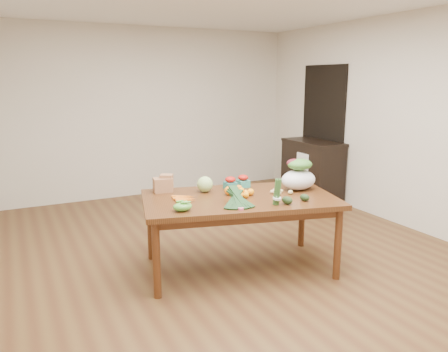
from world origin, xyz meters
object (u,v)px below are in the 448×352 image
cabbage (205,184)px  salad_bag (298,176)px  mandarin_cluster (241,192)px  cabinet (312,170)px  kale_bunch (238,198)px  asparagus_bundle (277,192)px  dining_table (239,233)px  paper_bag (163,183)px

cabbage → salad_bag: 0.98m
cabbage → mandarin_cluster: size_ratio=0.90×
cabinet → salad_bag: 2.45m
kale_bunch → asparagus_bundle: bearing=-3.7°
cabbage → dining_table: bearing=-55.5°
mandarin_cluster → paper_bag: bearing=140.8°
cabbage → asparagus_bundle: 0.83m
dining_table → asparagus_bundle: asparagus_bundle is taller
cabinet → asparagus_bundle: asparagus_bundle is taller
paper_bag → mandarin_cluster: paper_bag is taller
asparagus_bundle → salad_bag: 0.64m
cabbage → mandarin_cluster: 0.41m
dining_table → cabbage: 0.60m
kale_bunch → salad_bag: (0.86, 0.27, 0.07)m
dining_table → cabbage: bearing=138.4°
salad_bag → asparagus_bundle: bearing=-143.3°
salad_bag → mandarin_cluster: bearing=177.7°
cabbage → salad_bag: size_ratio=0.43×
cabinet → kale_bunch: size_ratio=2.55×
kale_bunch → salad_bag: size_ratio=1.05×
paper_bag → salad_bag: 1.41m
cabbage → kale_bunch: size_ratio=0.41×
cabbage → kale_bunch: (0.05, -0.62, -0.00)m
cabbage → asparagus_bundle: bearing=-61.5°
mandarin_cluster → kale_bunch: (-0.20, -0.30, 0.03)m
cabinet → salad_bag: salad_bag is taller
dining_table → asparagus_bundle: (0.17, -0.40, 0.50)m
paper_bag → salad_bag: salad_bag is taller
dining_table → kale_bunch: kale_bunch is taller
cabbage → mandarin_cluster: cabbage is taller
dining_table → cabinet: (2.28, 1.79, 0.10)m
cabinet → cabbage: size_ratio=6.29×
mandarin_cluster → cabinet: bearing=38.3°
dining_table → mandarin_cluster: size_ratio=10.37×
cabinet → mandarin_cluster: cabinet is taller
mandarin_cluster → salad_bag: (0.66, -0.03, 0.10)m
asparagus_bundle → paper_bag: bearing=143.9°
kale_bunch → asparagus_bundle: (0.35, -0.11, 0.05)m
kale_bunch → mandarin_cluster: bearing=70.3°
cabbage → mandarin_cluster: (0.25, -0.32, -0.03)m
cabinet → mandarin_cluster: bearing=-141.7°
kale_bunch → asparagus_bundle: size_ratio=1.60×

